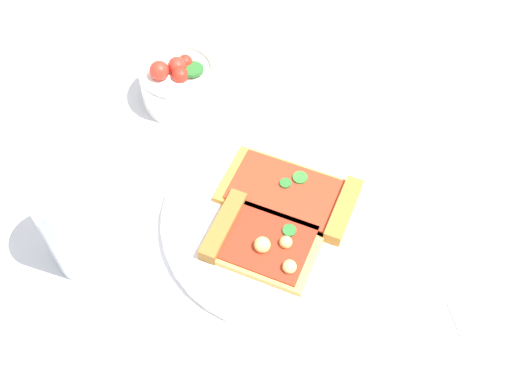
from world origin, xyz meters
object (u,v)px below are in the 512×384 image
at_px(pizza_slice_far, 298,196).
at_px(paper_napkin, 492,268).
at_px(pizza_slice_near, 257,240).
at_px(soda_glass, 77,224).
at_px(plate, 277,220).
at_px(salad_bowl, 179,82).

bearing_deg(pizza_slice_far, paper_napkin, -53.84).
xyz_separation_m(pizza_slice_near, soda_glass, (-0.17, 0.09, 0.05)).
distance_m(pizza_slice_near, pizza_slice_far, 0.08).
height_order(plate, pizza_slice_near, pizza_slice_near).
bearing_deg(pizza_slice_near, plate, 22.92).
height_order(pizza_slice_near, pizza_slice_far, pizza_slice_near).
bearing_deg(soda_glass, paper_napkin, -34.48).
relative_size(salad_bowl, paper_napkin, 0.75).
bearing_deg(salad_bowl, pizza_slice_near, -98.33).
height_order(salad_bowl, paper_napkin, salad_bowl).
bearing_deg(salad_bowl, paper_napkin, -67.39).
bearing_deg(paper_napkin, plate, 133.87).
height_order(plate, salad_bowl, salad_bowl).
distance_m(plate, paper_napkin, 0.25).
height_order(pizza_slice_near, soda_glass, soda_glass).
distance_m(pizza_slice_far, soda_glass, 0.25).
xyz_separation_m(pizza_slice_far, paper_napkin, (0.14, -0.19, -0.02)).
height_order(pizza_slice_far, paper_napkin, pizza_slice_far).
relative_size(pizza_slice_near, salad_bowl, 1.48).
bearing_deg(pizza_slice_near, pizza_slice_far, 19.31).
relative_size(pizza_slice_far, paper_napkin, 1.31).
xyz_separation_m(salad_bowl, paper_napkin, (0.17, -0.42, -0.03)).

